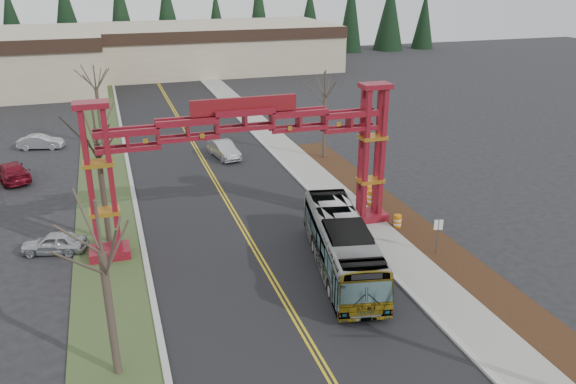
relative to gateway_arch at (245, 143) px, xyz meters
name	(u,v)px	position (x,y,z in m)	size (l,w,h in m)	color
road	(224,196)	(0.00, 7.00, -5.97)	(12.00, 110.00, 0.02)	black
lane_line_left	(222,196)	(-0.12, 7.00, -5.96)	(0.12, 100.00, 0.01)	gold
lane_line_right	(226,196)	(0.12, 7.00, -5.96)	(0.12, 100.00, 0.01)	gold
curb_right	(305,186)	(6.15, 7.00, -5.91)	(0.30, 110.00, 0.15)	#ADAEA8
sidewalk_right	(323,184)	(7.60, 7.00, -5.91)	(2.60, 110.00, 0.14)	gray
landscape_strip	(471,274)	(10.20, -8.00, -5.92)	(2.60, 50.00, 0.12)	black
grass_median	(108,210)	(-8.00, 7.00, -5.94)	(4.00, 110.00, 0.08)	#384D26
curb_left	(136,206)	(-6.15, 7.00, -5.91)	(0.30, 110.00, 0.15)	#ADAEA8
gateway_arch	(245,143)	(0.00, 0.00, 0.00)	(18.20, 1.60, 8.90)	#620C14
retail_building_east	(213,47)	(10.00, 61.95, -2.47)	(38.00, 20.30, 7.00)	tan
conifer_treeline	(143,23)	(0.25, 74.00, 0.50)	(116.10, 5.60, 13.00)	black
transit_bus	(342,245)	(3.84, -5.34, -4.50)	(2.49, 10.64, 2.96)	#B4B9BD
silver_sedan	(224,150)	(1.88, 15.73, -5.27)	(1.51, 4.34, 1.43)	#A5A8AD
parked_car_near_a	(54,243)	(-11.00, 1.60, -5.37)	(1.46, 3.62, 1.23)	#B8BCC0
parked_car_mid_a	(11,171)	(-14.81, 15.29, -5.26)	(2.03, 5.01, 1.45)	maroon
parked_car_far_a	(41,142)	(-13.33, 23.41, -5.34)	(1.35, 3.87, 1.28)	#BABBC3
bare_tree_median_near	(102,254)	(-8.00, -10.32, -0.56)	(3.21, 3.21, 7.57)	#382D26
bare_tree_median_mid	(97,144)	(-8.00, 2.05, 0.08)	(3.23, 3.23, 8.24)	#382D26
bare_tree_median_far	(96,89)	(-8.00, 22.86, -0.77)	(3.14, 3.14, 7.32)	#382D26
bare_tree_right_far	(325,94)	(10.00, 12.93, -0.38)	(2.88, 2.88, 7.54)	#382D26
street_sign	(438,230)	(9.60, -5.48, -4.40)	(0.49, 0.17, 2.20)	#3F3F44
barrel_south	(397,222)	(9.23, -1.63, -5.53)	(0.49, 0.49, 0.91)	orange
barrel_mid	(372,198)	(9.31, 2.17, -5.43)	(0.60, 0.60, 1.11)	orange
barrel_north	(367,193)	(9.48, 3.21, -5.45)	(0.57, 0.57, 1.06)	orange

